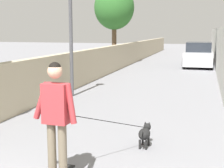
{
  "coord_description": "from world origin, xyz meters",
  "views": [
    {
      "loc": [
        -2.42,
        -2.09,
        2.24
      ],
      "look_at": [
        4.73,
        -0.01,
        1.0
      ],
      "focal_mm": 51.31,
      "sensor_mm": 36.0,
      "label": 1
    }
  ],
  "objects_px": {
    "person_skateboarder": "(56,110)",
    "dog": "(144,133)",
    "car_near": "(199,55)",
    "tree_left_near": "(114,8)",
    "lamp_post": "(70,7)"
  },
  "relations": [
    {
      "from": "person_skateboarder",
      "to": "car_near",
      "type": "bearing_deg",
      "value": -5.68
    },
    {
      "from": "lamp_post",
      "to": "person_skateboarder",
      "type": "relative_size",
      "value": 2.57
    },
    {
      "from": "dog",
      "to": "tree_left_near",
      "type": "bearing_deg",
      "value": 17.94
    },
    {
      "from": "person_skateboarder",
      "to": "dog",
      "type": "xyz_separation_m",
      "value": [
        1.76,
        -1.0,
        -0.81
      ]
    },
    {
      "from": "person_skateboarder",
      "to": "dog",
      "type": "height_order",
      "value": "person_skateboarder"
    },
    {
      "from": "car_near",
      "to": "lamp_post",
      "type": "bearing_deg",
      "value": 159.77
    },
    {
      "from": "tree_left_near",
      "to": "dog",
      "type": "relative_size",
      "value": 2.57
    },
    {
      "from": "tree_left_near",
      "to": "dog",
      "type": "distance_m",
      "value": 16.67
    },
    {
      "from": "lamp_post",
      "to": "car_near",
      "type": "bearing_deg",
      "value": -20.23
    },
    {
      "from": "tree_left_near",
      "to": "dog",
      "type": "bearing_deg",
      "value": -162.06
    },
    {
      "from": "person_skateboarder",
      "to": "dog",
      "type": "relative_size",
      "value": 0.83
    },
    {
      "from": "lamp_post",
      "to": "car_near",
      "type": "xyz_separation_m",
      "value": [
        10.81,
        -3.98,
        -2.3
      ]
    },
    {
      "from": "lamp_post",
      "to": "person_skateboarder",
      "type": "height_order",
      "value": "lamp_post"
    },
    {
      "from": "lamp_post",
      "to": "dog",
      "type": "distance_m",
      "value": 5.99
    },
    {
      "from": "person_skateboarder",
      "to": "lamp_post",
      "type": "bearing_deg",
      "value": 21.34
    }
  ]
}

